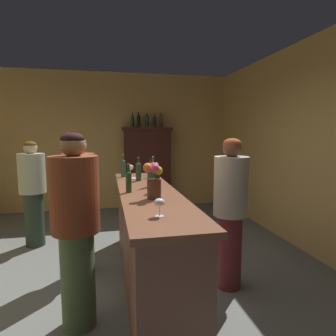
{
  "coord_description": "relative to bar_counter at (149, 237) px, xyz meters",
  "views": [
    {
      "loc": [
        -0.05,
        -2.96,
        1.66
      ],
      "look_at": [
        0.69,
        0.52,
        1.22
      ],
      "focal_mm": 30.72,
      "sensor_mm": 36.0,
      "label": 1
    }
  ],
  "objects": [
    {
      "name": "wine_glass_front",
      "position": [
        0.17,
        0.63,
        0.63
      ],
      "size": [
        0.08,
        0.08,
        0.16
      ],
      "color": "white",
      "rests_on": "bar_counter"
    },
    {
      "name": "wine_bottle_chardonnay",
      "position": [
        -0.2,
        1.05,
        0.65
      ],
      "size": [
        0.07,
        0.07,
        0.33
      ],
      "color": "#254C31",
      "rests_on": "bar_counter"
    },
    {
      "name": "wine_glass_mid",
      "position": [
        -0.09,
        1.15,
        0.64
      ],
      "size": [
        0.08,
        0.08,
        0.16
      ],
      "color": "white",
      "rests_on": "bar_counter"
    },
    {
      "name": "patron_near_entrance",
      "position": [
        -1.5,
        1.41,
        0.31
      ],
      "size": [
        0.37,
        0.37,
        1.54
      ],
      "rotation": [
        0.0,
        0.0,
        -0.75
      ],
      "color": "#293628",
      "rests_on": "ground"
    },
    {
      "name": "bar_counter",
      "position": [
        0.0,
        0.0,
        0.0
      ],
      "size": [
        0.61,
        2.78,
        1.04
      ],
      "color": "brown",
      "rests_on": "ground"
    },
    {
      "name": "display_bottle_midright",
      "position": [
        0.59,
        3.11,
        1.39
      ],
      "size": [
        0.07,
        0.07,
        0.3
      ],
      "color": "#1E2A39",
      "rests_on": "display_cabinet"
    },
    {
      "name": "wine_bottle_rose",
      "position": [
        0.21,
        0.97,
        0.64
      ],
      "size": [
        0.07,
        0.07,
        0.29
      ],
      "color": "#214E31",
      "rests_on": "bar_counter"
    },
    {
      "name": "floor",
      "position": [
        -0.37,
        -0.05,
        -0.52
      ],
      "size": [
        8.85,
        8.85,
        0.0
      ],
      "primitive_type": "plane",
      "color": "slate",
      "rests_on": "ground"
    },
    {
      "name": "bartender",
      "position": [
        0.84,
        -0.26,
        0.36
      ],
      "size": [
        0.36,
        0.36,
        1.61
      ],
      "rotation": [
        0.0,
        0.0,
        3.38
      ],
      "color": "maroon",
      "rests_on": "ground"
    },
    {
      "name": "wine_glass_spare",
      "position": [
        0.02,
        -0.17,
        0.61
      ],
      "size": [
        0.07,
        0.07,
        0.14
      ],
      "color": "white",
      "rests_on": "bar_counter"
    },
    {
      "name": "wine_bottle_merlot",
      "position": [
        -0.21,
        -0.04,
        0.64
      ],
      "size": [
        0.06,
        0.06,
        0.3
      ],
      "color": "#1E3919",
      "rests_on": "bar_counter"
    },
    {
      "name": "wine_glass_rear",
      "position": [
        -0.05,
        -0.97,
        0.62
      ],
      "size": [
        0.08,
        0.08,
        0.14
      ],
      "color": "white",
      "rests_on": "bar_counter"
    },
    {
      "name": "wine_bottle_syrah",
      "position": [
        0.06,
        0.23,
        0.66
      ],
      "size": [
        0.06,
        0.06,
        0.32
      ],
      "color": "#224C33",
      "rests_on": "bar_counter"
    },
    {
      "name": "patron_by_cabinet",
      "position": [
        -0.69,
        -0.59,
        0.38
      ],
      "size": [
        0.4,
        0.4,
        1.66
      ],
      "rotation": [
        0.0,
        0.0,
        1.1
      ],
      "color": "#4F6942",
      "rests_on": "ground"
    },
    {
      "name": "display_bottle_center",
      "position": [
        0.43,
        3.11,
        1.4
      ],
      "size": [
        0.08,
        0.08,
        0.32
      ],
      "color": "#1C3D1F",
      "rests_on": "display_cabinet"
    },
    {
      "name": "wine_bottle_malbec",
      "position": [
        -0.03,
        0.68,
        0.65
      ],
      "size": [
        0.07,
        0.07,
        0.31
      ],
      "color": "#203D25",
      "rests_on": "bar_counter"
    },
    {
      "name": "patron_tall",
      "position": [
        -0.74,
        0.35,
        0.36
      ],
      "size": [
        0.36,
        0.36,
        1.61
      ],
      "rotation": [
        0.0,
        0.0,
        -0.28
      ],
      "color": "#1D2B49",
      "rests_on": "ground"
    },
    {
      "name": "display_bottle_right",
      "position": [
        0.72,
        3.11,
        1.39
      ],
      "size": [
        0.07,
        0.07,
        0.31
      ],
      "color": "#463119",
      "rests_on": "display_cabinet"
    },
    {
      "name": "display_bottle_left",
      "position": [
        0.12,
        3.11,
        1.39
      ],
      "size": [
        0.07,
        0.07,
        0.31
      ],
      "color": "#153B18",
      "rests_on": "display_cabinet"
    },
    {
      "name": "wine_bottle_pinot",
      "position": [
        0.08,
        -0.05,
        0.65
      ],
      "size": [
        0.07,
        0.07,
        0.31
      ],
      "color": "black",
      "rests_on": "bar_counter"
    },
    {
      "name": "flower_arrangement",
      "position": [
        0.0,
        -0.38,
        0.7
      ],
      "size": [
        0.18,
        0.17,
        0.34
      ],
      "color": "#4D2D20",
      "rests_on": "bar_counter"
    },
    {
      "name": "wall_back",
      "position": [
        -0.37,
        3.41,
        0.95
      ],
      "size": [
        5.39,
        0.12,
        2.94
      ],
      "primitive_type": "cube",
      "color": "tan",
      "rests_on": "ground"
    },
    {
      "name": "display_cabinet",
      "position": [
        0.42,
        3.11,
        0.4
      ],
      "size": [
        1.05,
        0.42,
        1.78
      ],
      "color": "#391915",
      "rests_on": "ground"
    },
    {
      "name": "cheese_plate",
      "position": [
        -0.06,
        0.85,
        0.52
      ],
      "size": [
        0.15,
        0.15,
        0.01
      ],
      "primitive_type": "cylinder",
      "color": "white",
      "rests_on": "bar_counter"
    },
    {
      "name": "display_bottle_midleft",
      "position": [
        0.24,
        3.11,
        1.4
      ],
      "size": [
        0.07,
        0.07,
        0.32
      ],
      "color": "black",
      "rests_on": "display_cabinet"
    }
  ]
}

